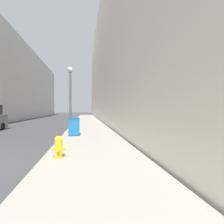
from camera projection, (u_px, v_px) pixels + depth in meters
sidewalk_right at (88, 123)px, 23.58m from camera, size 3.74×60.00×0.14m
building_right_stone at (130, 67)px, 32.55m from camera, size 12.00×60.00×19.70m
fire_hydrant at (59, 146)px, 6.20m from camera, size 0.50×0.39×0.78m
trash_bin at (74, 126)px, 11.50m from camera, size 0.71×0.68×1.16m
lamppost at (70, 97)px, 13.52m from camera, size 0.39×0.39×5.00m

